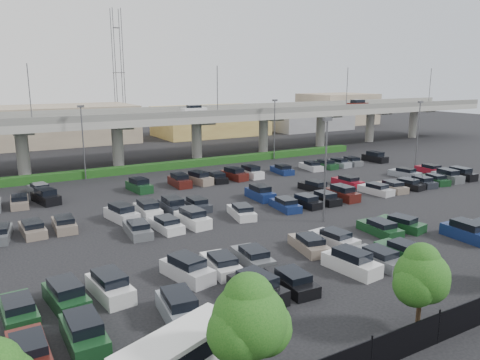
% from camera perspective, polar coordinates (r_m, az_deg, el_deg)
% --- Properties ---
extents(ground, '(280.00, 280.00, 0.00)m').
position_cam_1_polar(ground, '(53.57, 4.58, -2.82)').
color(ground, black).
extents(overpass, '(150.00, 13.00, 15.80)m').
position_cam_1_polar(overpass, '(80.24, -8.75, 7.27)').
color(overpass, gray).
rests_on(overpass, ground).
extents(hedge, '(66.00, 1.60, 1.10)m').
position_cam_1_polar(hedge, '(74.78, -6.44, 1.98)').
color(hedge, '#124014').
rests_on(hedge, ground).
extents(shuttle_bus, '(7.03, 4.50, 2.14)m').
position_cam_1_polar(shuttle_bus, '(24.06, -7.52, -20.25)').
color(shuttle_bus, white).
rests_on(shuttle_bus, ground).
extents(parked_cars, '(62.90, 41.62, 1.67)m').
position_cam_1_polar(parked_cars, '(50.17, 5.36, -3.16)').
color(parked_cars, '#262A32').
rests_on(parked_cars, ground).
extents(light_poles, '(66.90, 48.38, 10.30)m').
position_cam_1_polar(light_poles, '(51.74, -0.33, 3.75)').
color(light_poles, '#505055').
rests_on(light_poles, ground).
extents(distant_buildings, '(138.00, 24.00, 9.00)m').
position_cam_1_polar(distant_buildings, '(112.74, -8.40, 7.12)').
color(distant_buildings, gray).
rests_on(distant_buildings, ground).
extents(comm_tower, '(2.40, 2.40, 30.00)m').
position_cam_1_polar(comm_tower, '(121.06, -14.59, 12.85)').
color(comm_tower, '#505055').
rests_on(comm_tower, ground).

